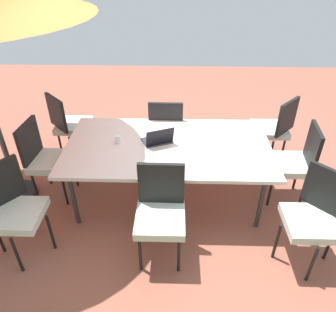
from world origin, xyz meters
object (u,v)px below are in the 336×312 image
Objects in this scene: chair_northwest at (315,215)px; laptop at (158,139)px; chair_southeast at (69,123)px; chair_south at (166,127)px; chair_north at (161,210)px; chair_east at (45,157)px; dining_table at (168,148)px; cup at (118,139)px; chair_southwest at (274,127)px; chair_west at (295,160)px; chair_northeast at (13,207)px.

chair_northwest reaches higher than laptop.
chair_southeast is (2.77, -1.71, 0.00)m from chair_northwest.
chair_southeast is at bearing -3.35° from chair_south.
chair_north is 1.00× the size of chair_east.
dining_table is 24.68× the size of cup.
chair_southwest is at bearing -177.14° from chair_south.
chair_west reaches higher than cup.
chair_southeast is at bearing -31.29° from dining_table.
chair_south and chair_northeast have the same top height.
chair_west and chair_south have the same top height.
chair_southeast is 1.00× the size of chair_south.
chair_northeast is (2.91, 0.86, 0.00)m from chair_west.
chair_north is at bearing -117.06° from chair_east.
chair_northeast reaches higher than laptop.
chair_northwest is 1.00× the size of chair_southeast.
chair_southwest is 2.81m from chair_southeast.
chair_southwest is 2.21m from chair_north.
chair_north and chair_west have the same top height.
chair_west is (-2.90, -0.01, 0.00)m from chair_east.
chair_east and chair_southeast have the same top height.
chair_north is 1.00× the size of chair_west.
chair_southeast is 10.53× the size of cup.
cup reaches higher than dining_table.
cup is at bearing -21.08° from laptop.
chair_south is (-1.39, -0.74, 0.00)m from chair_east.
laptop is (0.11, -0.04, 0.09)m from dining_table.
chair_southwest is at bearing -21.31° from chair_northeast.
chair_west is 1.00× the size of chair_southeast.
chair_northwest is at bearing -51.76° from chair_northeast.
chair_north is 2.51× the size of laptop.
chair_northeast is 1.26m from cup.
chair_southwest and chair_southeast have the same top height.
chair_northwest is 2.15m from cup.
chair_north and chair_east have the same top height.
chair_northwest and chair_northeast have the same top height.
chair_southeast is at bearing -54.79° from laptop.
chair_southeast is (-0.04, -0.84, 0.00)m from chair_east.
chair_northwest is at bearing 155.28° from cup.
chair_northeast is (1.45, 0.84, -0.15)m from dining_table.
chair_west and chair_southeast have the same top height.
chair_southwest is 1.73m from laptop.
chair_northeast is 1.62m from laptop.
chair_east is at bearing 1.32° from cup.
laptop is at bearing -178.45° from cup.
laptop reaches higher than cup.
chair_north and chair_northeast have the same top height.
chair_southwest is at bearing -150.17° from dining_table.
laptop is at bearing -84.32° from chair_west.
chair_south is at bearing -109.44° from chair_west.
chair_east is 0.84m from chair_southeast.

